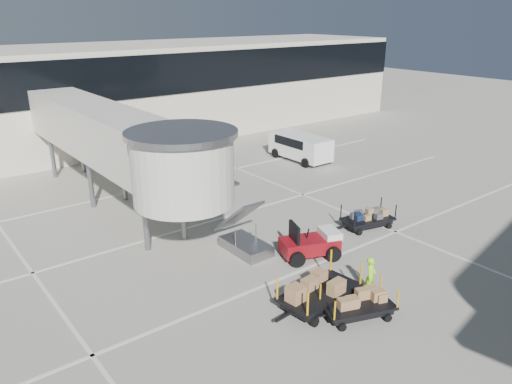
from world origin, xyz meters
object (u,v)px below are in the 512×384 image
suitcase_cart (368,219)px  ground_worker (371,276)px  baggage_tug (311,244)px  box_cart_near (360,306)px  minivan (299,145)px  box_cart_far (320,293)px

suitcase_cart → ground_worker: size_ratio=2.07×
baggage_tug → suitcase_cart: size_ratio=0.87×
box_cart_near → minivan: bearing=73.5°
suitcase_cart → box_cart_near: bearing=-128.8°
suitcase_cart → box_cart_near: 8.40m
baggage_tug → minivan: 16.08m
baggage_tug → ground_worker: bearing=-75.6°
box_cart_far → ground_worker: (2.15, -0.64, 0.25)m
ground_worker → minivan: size_ratio=0.32×
minivan → box_cart_near: bearing=-126.6°
box_cart_near → box_cart_far: box_cart_far is taller
baggage_tug → box_cart_far: baggage_tug is taller
box_cart_far → box_cart_near: bearing=-73.7°
box_cart_near → ground_worker: bearing=47.7°
ground_worker → box_cart_far: bearing=144.1°
suitcase_cart → box_cart_far: 8.11m
box_cart_far → minivan: 20.17m
suitcase_cart → baggage_tug: bearing=-160.2°
ground_worker → minivan: minivan is taller
ground_worker → box_cart_near: bearing=-171.4°
baggage_tug → suitcase_cart: 4.66m
baggage_tug → box_cart_near: bearing=-92.4°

